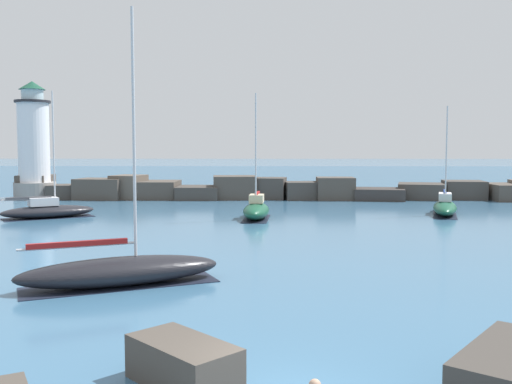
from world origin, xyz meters
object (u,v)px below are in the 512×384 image
object	(u,v)px
lighthouse	(34,149)
sailboat_moored_4	(121,270)
sailboat_moored_2	(48,210)
sailboat_moored_0	(256,210)
sailboat_moored_3	(445,206)

from	to	relation	value
lighthouse	sailboat_moored_4	distance (m)	43.77
sailboat_moored_2	lighthouse	bearing A→B (deg)	115.35
sailboat_moored_0	sailboat_moored_3	size ratio (longest dim) A/B	1.08
lighthouse	sailboat_moored_3	bearing A→B (deg)	-19.11
sailboat_moored_2	sailboat_moored_4	xyz separation A→B (m)	(11.54, -21.97, 0.01)
lighthouse	sailboat_moored_3	distance (m)	42.55
sailboat_moored_2	sailboat_moored_3	xyz separation A→B (m)	(31.95, 3.06, 0.07)
sailboat_moored_0	sailboat_moored_3	bearing A→B (deg)	12.38
sailboat_moored_2	sailboat_moored_3	size ratio (longest dim) A/B	1.12
lighthouse	sailboat_moored_4	bearing A→B (deg)	-63.31
sailboat_moored_4	sailboat_moored_0	bearing A→B (deg)	77.27
lighthouse	sailboat_moored_2	bearing A→B (deg)	-64.65
sailboat_moored_0	sailboat_moored_2	world-z (taller)	sailboat_moored_2
sailboat_moored_3	sailboat_moored_2	bearing A→B (deg)	-174.54
sailboat_moored_0	sailboat_moored_4	world-z (taller)	sailboat_moored_4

